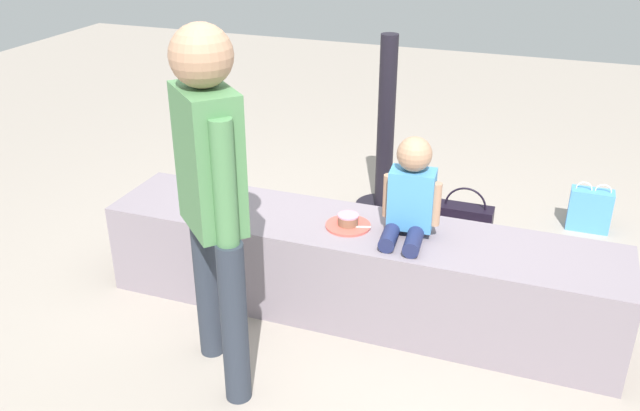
# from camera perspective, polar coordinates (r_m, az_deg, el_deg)

# --- Properties ---
(ground_plane) EXTENTS (12.00, 12.00, 0.00)m
(ground_plane) POSITION_cam_1_polar(r_m,az_deg,el_deg) (3.54, 2.91, -8.67)
(ground_plane) COLOR #9F9388
(concrete_ledge) EXTENTS (2.54, 0.51, 0.48)m
(concrete_ledge) POSITION_cam_1_polar(r_m,az_deg,el_deg) (3.41, 3.00, -5.35)
(concrete_ledge) COLOR gray
(concrete_ledge) RESTS_ON ground_plane
(child_seated) EXTENTS (0.28, 0.32, 0.48)m
(child_seated) POSITION_cam_1_polar(r_m,az_deg,el_deg) (3.14, 7.64, 0.96)
(child_seated) COLOR navy
(child_seated) RESTS_ON concrete_ledge
(adult_standing) EXTENTS (0.36, 0.35, 1.55)m
(adult_standing) POSITION_cam_1_polar(r_m,az_deg,el_deg) (2.68, -9.17, 1.92)
(adult_standing) COLOR #2C333F
(adult_standing) RESTS_ON ground_plane
(cake_plate) EXTENTS (0.22, 0.22, 0.07)m
(cake_plate) POSITION_cam_1_polar(r_m,az_deg,el_deg) (3.28, 2.38, -1.46)
(cake_plate) COLOR #E0594C
(cake_plate) RESTS_ON concrete_ledge
(gift_bag) EXTENTS (0.25, 0.12, 0.32)m
(gift_bag) POSITION_cam_1_polar(r_m,az_deg,el_deg) (4.56, 21.76, -0.32)
(gift_bag) COLOR #4C99E0
(gift_bag) RESTS_ON ground_plane
(railing_post) EXTENTS (0.36, 0.36, 1.17)m
(railing_post) POSITION_cam_1_polar(r_m,az_deg,el_deg) (4.38, 5.49, 4.86)
(railing_post) COLOR black
(railing_post) RESTS_ON ground_plane
(water_bottle_near_gift) EXTENTS (0.07, 0.07, 0.22)m
(water_bottle_near_gift) POSITION_cam_1_polar(r_m,az_deg,el_deg) (3.76, 19.84, -6.25)
(water_bottle_near_gift) COLOR silver
(water_bottle_near_gift) RESTS_ON ground_plane
(party_cup_red) EXTENTS (0.09, 0.09, 0.11)m
(party_cup_red) POSITION_cam_1_polar(r_m,az_deg,el_deg) (3.90, 7.71, -4.45)
(party_cup_red) COLOR red
(party_cup_red) RESTS_ON ground_plane
(cake_box_white) EXTENTS (0.34, 0.34, 0.11)m
(cake_box_white) POSITION_cam_1_polar(r_m,az_deg,el_deg) (4.13, -2.99, -2.40)
(cake_box_white) COLOR white
(cake_box_white) RESTS_ON ground_plane
(handbag_black_leather) EXTENTS (0.33, 0.13, 0.37)m
(handbag_black_leather) POSITION_cam_1_polar(r_m,az_deg,el_deg) (4.15, 11.98, -1.55)
(handbag_black_leather) COLOR black
(handbag_black_leather) RESTS_ON ground_plane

